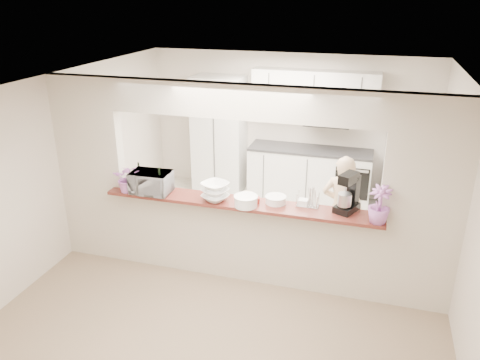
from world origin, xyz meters
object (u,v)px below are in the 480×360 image
at_px(refrigerator, 408,164).
at_px(toaster_oven, 151,182).
at_px(person, 342,210).
at_px(stand_mixer, 348,194).

bearing_deg(refrigerator, toaster_oven, -139.33).
height_order(toaster_oven, person, person).
distance_m(stand_mixer, person, 0.92).
xyz_separation_m(refrigerator, toaster_oven, (-3.20, -2.75, 0.38)).
bearing_deg(toaster_oven, person, 19.50).
height_order(toaster_oven, stand_mixer, stand_mixer).
xyz_separation_m(toaster_oven, person, (2.31, 0.90, -0.48)).
distance_m(toaster_oven, stand_mixer, 2.41).
xyz_separation_m(refrigerator, stand_mixer, (-0.79, -2.59, 0.45)).
bearing_deg(refrigerator, person, -115.72).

